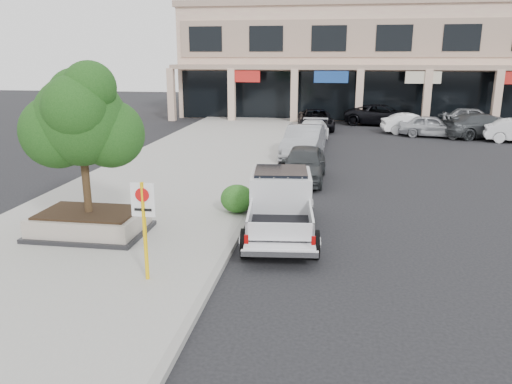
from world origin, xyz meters
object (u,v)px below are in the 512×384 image
Objects in this scene: curb_car_b at (304,142)px; planter at (90,223)px; curb_car_d at (316,120)px; no_parking_sign at (144,218)px; pickup_truck at (281,206)px; curb_car_a at (304,164)px; curb_car_c at (312,132)px; planter_tree at (88,120)px; lot_car_e at (473,117)px; lot_car_a at (432,126)px; lot_car_d at (383,115)px; lot_car_c at (483,126)px; lot_car_b at (413,124)px.

planter is at bearing -107.87° from curb_car_b.
planter is at bearing -109.71° from curb_car_d.
no_parking_sign is 4.78m from pickup_truck.
curb_car_c is (-0.10, 9.77, -0.07)m from curb_car_a.
curb_car_b is at bearing 84.45° from pickup_truck.
lot_car_e is (16.95, 26.24, -2.66)m from planter_tree.
planter_tree is 31.35m from lot_car_e.
lot_car_a is at bearing -22.82° from curb_car_d.
curb_car_b is at bearing 67.68° from planter_tree.
lot_car_e is (6.52, -0.11, -0.04)m from lot_car_d.
lot_car_a is 0.76× the size of lot_car_c.
planter_tree is 0.92× the size of curb_car_a.
curb_car_a is 1.04× the size of lot_car_a.
lot_car_b is 6.24m from lot_car_e.
pickup_truck reaches higher than lot_car_b.
lot_car_e reaches higher than curb_car_d.
curb_car_b is at bearing 150.11° from lot_car_e.
curb_car_a is 0.80× the size of lot_car_c.
curb_car_d is (0.21, 10.52, -0.11)m from curb_car_b.
no_parking_sign is 0.52× the size of lot_car_e.
lot_car_a is at bearing 62.88° from pickup_truck.
lot_car_c is at bearing -176.26° from lot_car_e.
planter_tree reaches higher than curb_car_b.
no_parking_sign reaches higher than curb_car_c.
pickup_truck is 1.34× the size of lot_car_b.
no_parking_sign is 0.56× the size of lot_car_b.
lot_car_b is (12.07, 22.35, -2.74)m from planter_tree.
lot_car_e is (3.85, 5.23, 0.04)m from lot_car_a.
curb_car_d is at bearing 93.49° from curb_car_c.
pickup_truck is 21.42m from lot_car_a.
lot_car_e is at bearing 59.74° from curb_car_a.
planter is at bearing -172.89° from pickup_truck.
lot_car_a is 1.69m from lot_car_b.
curb_car_c is at bearing 82.03° from no_parking_sign.
no_parking_sign is (2.73, -2.66, 1.16)m from planter.
planter_tree is 1.74× the size of no_parking_sign.
lot_car_b is 0.93× the size of lot_car_e.
lot_car_c is at bearing -17.80° from curb_car_d.
lot_car_b is at bearing 39.49° from curb_car_c.
curb_car_d is 1.26× the size of lot_car_b.
lot_car_a is (7.83, 19.94, -0.16)m from pickup_truck.
curb_car_d is 0.95× the size of lot_car_c.
curb_car_a is at bearing 178.07° from lot_car_d.
curb_car_b is 0.93× the size of lot_car_c.
lot_car_d reaches higher than curb_car_a.
planter is at bearing -131.03° from planter_tree.
curb_car_d is at bearing 83.84° from pickup_truck.
lot_car_c reaches higher than lot_car_b.
planter_tree is at bearing -174.17° from pickup_truck.
curb_car_b is 1.15× the size of lot_car_e.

